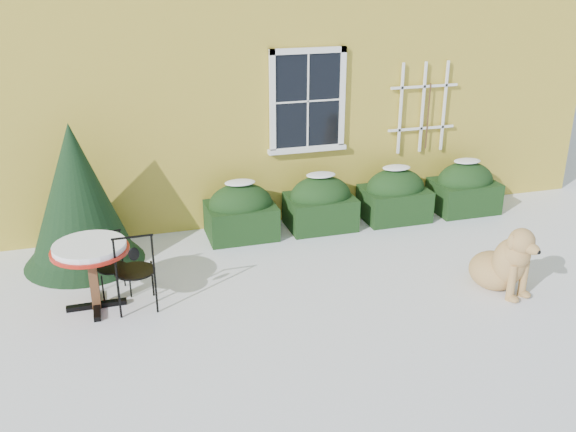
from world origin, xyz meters
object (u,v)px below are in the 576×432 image
object	(u,v)px
patio_chair_far	(111,265)
bistro_table	(90,255)
evergreen_shrub	(79,209)
patio_chair_near	(135,270)
dog	(504,263)

from	to	relation	value
patio_chair_far	bistro_table	bearing A→B (deg)	-135.32
evergreen_shrub	patio_chair_near	bearing A→B (deg)	-68.06
evergreen_shrub	patio_chair_far	size ratio (longest dim) A/B	2.48
patio_chair_far	patio_chair_near	bearing A→B (deg)	-70.70
evergreen_shrub	patio_chair_near	size ratio (longest dim) A/B	1.93
evergreen_shrub	dog	distance (m)	5.78
evergreen_shrub	patio_chair_far	distance (m)	1.20
evergreen_shrub	patio_chair_near	xyz separation A→B (m)	(0.63, -1.55, -0.29)
patio_chair_near	patio_chair_far	bearing A→B (deg)	-61.45
bistro_table	patio_chair_near	size ratio (longest dim) A/B	0.89
evergreen_shrub	bistro_table	bearing A→B (deg)	-84.66
bistro_table	dog	xyz separation A→B (m)	(5.09, -1.05, -0.33)
bistro_table	patio_chair_far	xyz separation A→B (m)	(0.23, 0.32, -0.31)
patio_chair_near	dog	distance (m)	4.68
bistro_table	patio_chair_far	world-z (taller)	bistro_table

